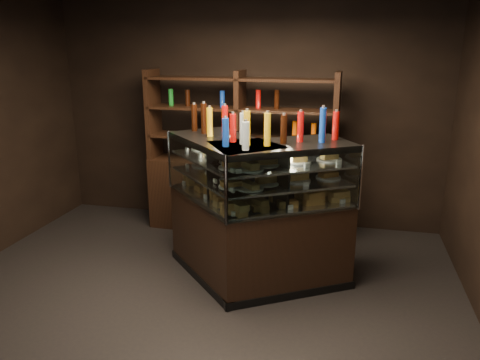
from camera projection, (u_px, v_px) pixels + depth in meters
name	position (u px, v px, depth m)	size (l,w,h in m)	color
ground	(183.00, 316.00, 4.08)	(5.00, 5.00, 0.00)	black
room_shell	(174.00, 91.00, 3.55)	(5.02, 5.02, 3.01)	black
display_case	(252.00, 235.00, 4.61)	(1.99, 1.41, 1.43)	black
food_display	(252.00, 175.00, 4.44)	(1.63, 0.99, 0.44)	#C38746
bottles_top	(253.00, 126.00, 4.31)	(1.45, 0.85, 0.30)	#147223
potted_conifer	(304.00, 246.00, 4.55)	(0.32, 0.32, 0.70)	black
back_shelving	(240.00, 185.00, 5.82)	(2.33, 0.49, 2.00)	black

